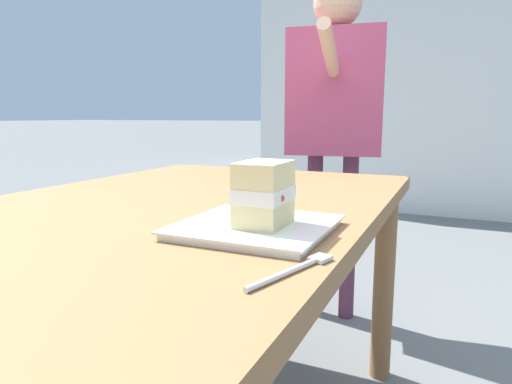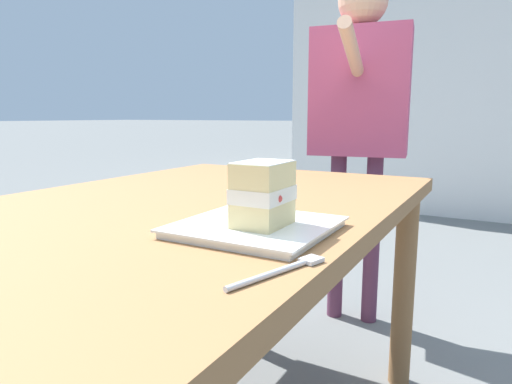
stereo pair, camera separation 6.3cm
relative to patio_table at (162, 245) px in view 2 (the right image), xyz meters
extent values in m
cylinder|color=olive|center=(0.74, -0.40, -0.29)|extent=(0.07, 0.07, 0.67)
cylinder|color=olive|center=(0.74, 0.40, -0.29)|extent=(0.07, 0.07, 0.67)
cube|color=olive|center=(0.00, 0.00, 0.07)|extent=(1.60, 0.92, 0.04)
cube|color=white|center=(-0.08, -0.29, 0.09)|extent=(0.24, 0.24, 0.01)
cube|color=white|center=(-0.08, -0.29, 0.10)|extent=(0.26, 0.26, 0.00)
cube|color=#EAD18C|center=(-0.09, -0.30, 0.12)|extent=(0.10, 0.08, 0.04)
cube|color=white|center=(-0.09, -0.30, 0.15)|extent=(0.10, 0.08, 0.03)
sphere|color=red|center=(-0.12, -0.34, 0.15)|extent=(0.01, 0.01, 0.01)
sphere|color=red|center=(-0.06, -0.27, 0.15)|extent=(0.01, 0.01, 0.01)
sphere|color=red|center=(-0.10, -0.34, 0.15)|extent=(0.01, 0.01, 0.01)
cube|color=#EAD18C|center=(-0.09, -0.30, 0.19)|extent=(0.10, 0.08, 0.04)
cube|color=white|center=(-0.09, -0.30, 0.21)|extent=(0.10, 0.07, 0.00)
cylinder|color=silver|center=(-0.27, -0.41, 0.09)|extent=(0.14, 0.05, 0.01)
cube|color=silver|center=(-0.19, -0.43, 0.09)|extent=(0.04, 0.03, 0.01)
cylinder|color=#5D3049|center=(1.14, -0.03, -0.25)|extent=(0.07, 0.07, 0.74)
cylinder|color=#5D3049|center=(1.16, -0.18, -0.25)|extent=(0.07, 0.07, 0.74)
cube|color=#B7476B|center=(1.15, -0.10, 0.38)|extent=(0.23, 0.42, 0.53)
sphere|color=#DBA884|center=(1.15, -0.10, 0.75)|extent=(0.20, 0.20, 0.20)
cylinder|color=#DBA884|center=(0.93, -0.14, 0.51)|extent=(0.43, 0.11, 0.20)
cube|color=silver|center=(5.80, -0.52, 0.63)|extent=(4.48, 3.65, 2.52)
camera|label=1|loc=(-0.77, -0.60, 0.29)|focal=31.33mm
camera|label=2|loc=(-0.74, -0.65, 0.29)|focal=31.33mm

